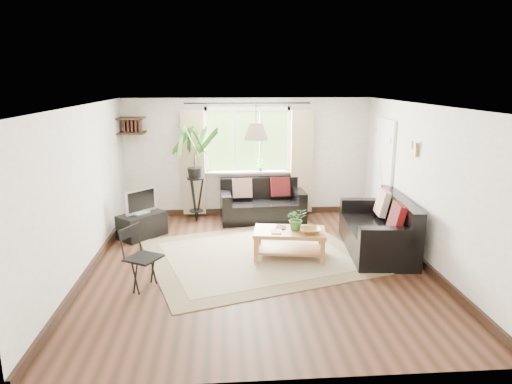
{
  "coord_description": "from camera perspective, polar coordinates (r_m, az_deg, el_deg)",
  "views": [
    {
      "loc": [
        -0.51,
        -6.47,
        2.76
      ],
      "look_at": [
        0.0,
        0.4,
        1.05
      ],
      "focal_mm": 32.0,
      "sensor_mm": 36.0,
      "label": 1
    }
  ],
  "objects": [
    {
      "name": "rug",
      "position": [
        7.38,
        -0.03,
        -7.93
      ],
      "size": [
        3.96,
        3.66,
        0.02
      ],
      "primitive_type": "cube",
      "rotation": [
        0.0,
        0.0,
        0.31
      ],
      "color": "beige",
      "rests_on": "floor"
    },
    {
      "name": "sofa_back",
      "position": [
        9.09,
        0.82,
        -1.18
      ],
      "size": [
        1.69,
        0.92,
        0.78
      ],
      "primitive_type": null,
      "rotation": [
        0.0,
        0.0,
        0.06
      ],
      "color": "black",
      "rests_on": "floor"
    },
    {
      "name": "bowl",
      "position": [
        7.09,
        6.86,
        -4.81
      ],
      "size": [
        0.33,
        0.33,
        0.08
      ],
      "primitive_type": "imported",
      "rotation": [
        0.0,
        0.0,
        -0.05
      ],
      "color": "olive",
      "rests_on": "coffee_table"
    },
    {
      "name": "corner_shelf",
      "position": [
        9.18,
        -15.3,
        8.01
      ],
      "size": [
        0.5,
        0.5,
        0.34
      ],
      "primitive_type": null,
      "color": "black",
      "rests_on": "wall_back"
    },
    {
      "name": "book_a",
      "position": [
        7.1,
        1.93,
        -4.94
      ],
      "size": [
        0.18,
        0.23,
        0.02
      ],
      "primitive_type": "imported",
      "rotation": [
        0.0,
        0.0,
        -0.13
      ],
      "color": "silver",
      "rests_on": "coffee_table"
    },
    {
      "name": "pendant_lamp",
      "position": [
        6.92,
        -0.0,
        8.06
      ],
      "size": [
        0.36,
        0.36,
        0.54
      ],
      "primitive_type": null,
      "color": "beige",
      "rests_on": "ceiling"
    },
    {
      "name": "door",
      "position": [
        8.87,
        15.49,
        1.98
      ],
      "size": [
        0.06,
        0.96,
        2.06
      ],
      "primitive_type": "cube",
      "color": "silver",
      "rests_on": "wall_right"
    },
    {
      "name": "sofa_right",
      "position": [
        7.7,
        14.87,
        -4.13
      ],
      "size": [
        1.92,
        1.09,
        0.87
      ],
      "primitive_type": null,
      "rotation": [
        0.0,
        0.0,
        -1.66
      ],
      "color": "black",
      "rests_on": "floor"
    },
    {
      "name": "wall_sconce",
      "position": [
        7.45,
        19.14,
        5.31
      ],
      "size": [
        0.12,
        0.12,
        0.28
      ],
      "primitive_type": null,
      "color": "beige",
      "rests_on": "wall_right"
    },
    {
      "name": "window",
      "position": [
        9.27,
        -1.06,
        6.44
      ],
      "size": [
        2.5,
        0.16,
        2.16
      ],
      "primitive_type": null,
      "color": "white",
      "rests_on": "wall_back"
    },
    {
      "name": "wall_left",
      "position": [
        6.94,
        -20.78,
        0.05
      ],
      "size": [
        0.02,
        5.5,
        2.4
      ],
      "primitive_type": "cube",
      "color": "beige",
      "rests_on": "floor"
    },
    {
      "name": "sill_plant",
      "position": [
        9.28,
        0.53,
        3.42
      ],
      "size": [
        0.14,
        0.1,
        0.27
      ],
      "primitive_type": "imported",
      "color": "#2D6023",
      "rests_on": "window"
    },
    {
      "name": "wall_right",
      "position": [
        7.3,
        20.22,
        0.74
      ],
      "size": [
        0.02,
        5.5,
        2.4
      ],
      "primitive_type": "cube",
      "color": "beige",
      "rests_on": "floor"
    },
    {
      "name": "wall_back",
      "position": [
        9.36,
        -1.06,
        4.34
      ],
      "size": [
        5.0,
        0.02,
        2.4
      ],
      "primitive_type": "cube",
      "color": "beige",
      "rests_on": "floor"
    },
    {
      "name": "floor",
      "position": [
        7.05,
        0.24,
        -9.1
      ],
      "size": [
        5.5,
        5.5,
        0.0
      ],
      "primitive_type": "plane",
      "color": "black",
      "rests_on": "ground"
    },
    {
      "name": "tv",
      "position": [
        8.3,
        -14.24,
        -1.06
      ],
      "size": [
        0.58,
        0.59,
        0.48
      ],
      "primitive_type": null,
      "rotation": [
        0.0,
        0.0,
        0.82
      ],
      "color": "#A5A5AA",
      "rests_on": "tv_stand"
    },
    {
      "name": "coffee_table",
      "position": [
        7.26,
        4.2,
        -6.49
      ],
      "size": [
        1.19,
        0.77,
        0.46
      ],
      "primitive_type": null,
      "rotation": [
        0.0,
        0.0,
        -0.16
      ],
      "color": "brown",
      "rests_on": "floor"
    },
    {
      "name": "folding_chair",
      "position": [
        6.33,
        -13.88,
        -8.13
      ],
      "size": [
        0.6,
        0.6,
        0.85
      ],
      "primitive_type": null,
      "rotation": [
        0.0,
        0.0,
        1.04
      ],
      "color": "black",
      "rests_on": "floor"
    },
    {
      "name": "palm_stand",
      "position": [
        8.98,
        -7.62,
        2.23
      ],
      "size": [
        0.92,
        0.92,
        1.91
      ],
      "primitive_type": null,
      "rotation": [
        0.0,
        0.0,
        0.27
      ],
      "color": "black",
      "rests_on": "floor"
    },
    {
      "name": "ceiling",
      "position": [
        6.5,
        0.26,
        10.77
      ],
      "size": [
        5.5,
        5.5,
        0.0
      ],
      "primitive_type": "plane",
      "rotation": [
        3.14,
        0.0,
        0.0
      ],
      "color": "white",
      "rests_on": "floor"
    },
    {
      "name": "table_plant",
      "position": [
        7.18,
        5.07,
        -3.33
      ],
      "size": [
        0.35,
        0.31,
        0.36
      ],
      "primitive_type": "imported",
      "rotation": [
        0.0,
        0.0,
        0.12
      ],
      "color": "#346327",
      "rests_on": "coffee_table"
    },
    {
      "name": "tv_stand",
      "position": [
        8.43,
        -14.05,
        -4.05
      ],
      "size": [
        0.88,
        0.9,
        0.43
      ],
      "primitive_type": "cube",
      "rotation": [
        0.0,
        0.0,
        0.82
      ],
      "color": "black",
      "rests_on": "floor"
    },
    {
      "name": "book_b",
      "position": [
        7.3,
        2.5,
        -4.37
      ],
      "size": [
        0.21,
        0.24,
        0.02
      ],
      "primitive_type": "imported",
      "rotation": [
        0.0,
        0.0,
        -0.26
      ],
      "color": "#562D22",
      "rests_on": "coffee_table"
    },
    {
      "name": "wall_front",
      "position": [
        4.06,
        3.31,
        -8.63
      ],
      "size": [
        5.0,
        0.02,
        2.4
      ],
      "primitive_type": "cube",
      "color": "beige",
      "rests_on": "floor"
    }
  ]
}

